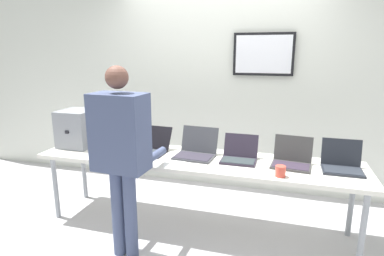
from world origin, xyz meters
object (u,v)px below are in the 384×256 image
workbench (196,163)px  equipment_box (78,128)px  laptop_station_4 (292,159)px  coffee_mug (280,171)px  laptop_station_2 (196,150)px  laptop_station_1 (153,147)px  laptop_station_5 (342,163)px  laptop_station_0 (115,144)px  laptop_station_3 (239,155)px  person (121,146)px

workbench → equipment_box: bearing=178.2°
laptop_station_4 → coffee_mug: 0.32m
workbench → laptop_station_2: (-0.01, 0.07, 0.11)m
workbench → laptop_station_2: laptop_station_2 is taller
laptop_station_1 → laptop_station_5: 1.79m
laptop_station_0 → coffee_mug: (1.71, -0.29, -0.01)m
laptop_station_3 → laptop_station_2: bearing=179.0°
laptop_station_2 → laptop_station_3: 0.43m
laptop_station_2 → laptop_station_4: bearing=-0.6°
laptop_station_3 → coffee_mug: size_ratio=3.55×
equipment_box → person: person is taller
laptop_station_4 → laptop_station_5: 0.42m
laptop_station_2 → coffee_mug: bearing=-21.1°
workbench → equipment_box: (-1.34, 0.04, 0.25)m
laptop_station_1 → laptop_station_5: laptop_station_5 is taller
laptop_station_4 → person: (-1.35, -0.68, 0.20)m
equipment_box → person: size_ratio=0.24×
laptop_station_1 → laptop_station_2: (0.47, 0.00, 0.01)m
equipment_box → laptop_station_4: equipment_box is taller
laptop_station_0 → coffee_mug: laptop_station_0 is taller
laptop_station_2 → laptop_station_4: (0.91, -0.01, -0.00)m
coffee_mug → laptop_station_3: bearing=141.4°
laptop_station_0 → laptop_station_2: (0.89, 0.02, 0.01)m
laptop_station_1 → person: person is taller
laptop_station_3 → equipment_box: bearing=-179.5°
workbench → laptop_station_4: 0.90m
equipment_box → laptop_station_0: bearing=0.0°
workbench → person: 0.83m
laptop_station_2 → laptop_station_4: size_ratio=1.08×
laptop_station_2 → laptop_station_3: bearing=-1.0°
laptop_station_0 → laptop_station_4: (1.80, 0.01, 0.00)m
laptop_station_4 → coffee_mug: laptop_station_4 is taller
laptop_station_1 → laptop_station_4: bearing=-0.4°
workbench → laptop_station_0: laptop_station_0 is taller
workbench → laptop_station_1: laptop_station_1 is taller
laptop_station_3 → laptop_station_5: 0.90m
equipment_box → coffee_mug: equipment_box is taller
laptop_station_0 → person: person is taller
laptop_station_5 → person: size_ratio=0.20×
person → laptop_station_3: bearing=37.9°
laptop_station_2 → coffee_mug: (0.82, -0.32, -0.02)m
equipment_box → laptop_station_5: size_ratio=1.20×
equipment_box → person: bearing=-36.7°
laptop_station_3 → workbench: bearing=-172.1°
laptop_station_1 → laptop_station_5: size_ratio=1.18×
laptop_station_1 → equipment_box: bearing=-178.5°
laptop_station_4 → workbench: bearing=-176.4°
workbench → laptop_station_5: laptop_station_5 is taller
laptop_station_2 → laptop_station_3: (0.43, -0.01, -0.01)m
laptop_station_1 → coffee_mug: (1.28, -0.31, -0.01)m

